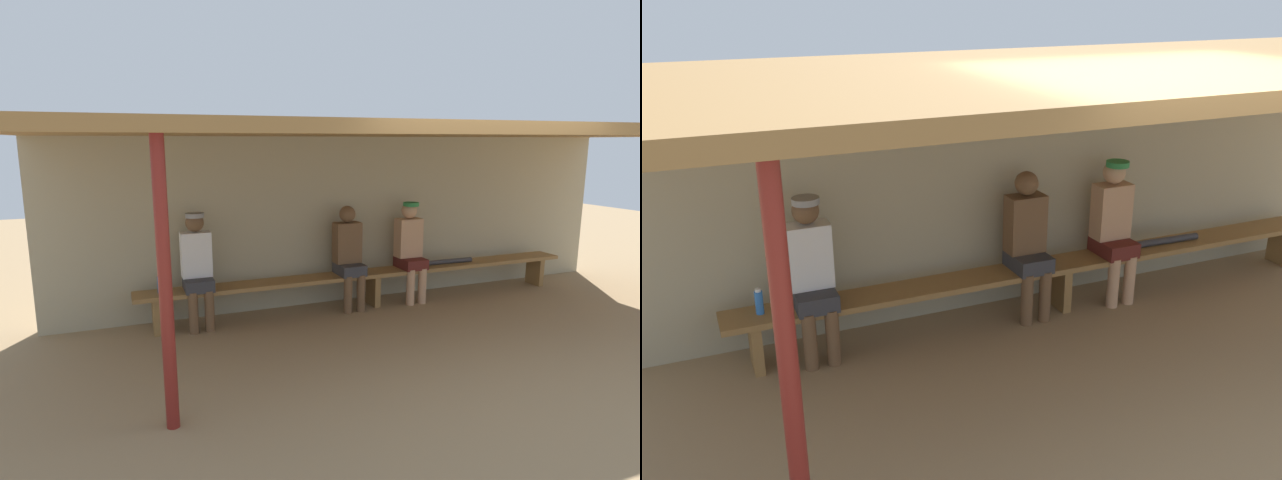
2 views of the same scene
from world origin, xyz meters
The scene contains 10 objects.
ground_plane centered at (0.00, 0.00, 0.00)m, with size 24.00×24.00×0.00m, color #937754.
back_wall centered at (0.00, 2.00, 1.10)m, with size 8.00×0.20×2.20m, color tan.
dugout_roof centered at (0.00, 0.70, 2.26)m, with size 8.00×2.80×0.12m, color olive.
support_post centered at (-2.79, -0.55, 1.10)m, with size 0.10×0.10×2.20m, color maroon.
bench centered at (0.00, 1.55, 0.39)m, with size 6.00×0.36×0.46m.
player_in_blue centered at (-2.27, 1.55, 0.75)m, with size 0.34×0.42×1.34m.
player_in_red centered at (0.55, 1.55, 0.75)m, with size 0.34×0.42×1.34m.
player_shirtless_tan centered at (-0.36, 1.55, 0.73)m, with size 0.34×0.42×1.34m.
water_bottle_blue centered at (-2.69, 1.56, 0.56)m, with size 0.06×0.06×0.21m.
baseball_bat centered at (1.10, 1.55, 0.49)m, with size 0.07×0.07×0.88m, color #333338.
Camera 2 is at (-3.15, -3.45, 2.87)m, focal length 38.75 mm.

